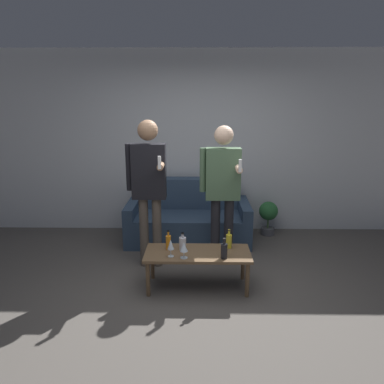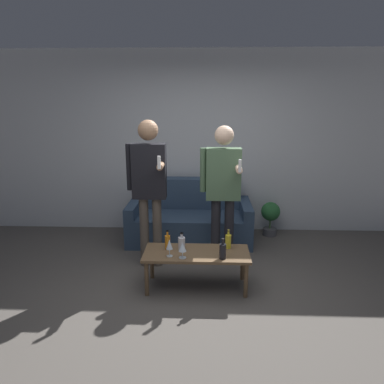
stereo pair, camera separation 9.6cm
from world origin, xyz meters
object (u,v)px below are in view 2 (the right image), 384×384
Objects in this scene: person_standing_right at (223,184)px; person_standing_left at (149,181)px; couch at (190,219)px; coffee_table at (197,256)px; bottle_orange at (182,243)px.

person_standing_left is at bearing -173.31° from person_standing_right.
person_standing_left is 0.88m from person_standing_right.
couch reaches higher than coffee_table.
person_standing_left is 1.04× the size of person_standing_right.
person_standing_right reaches higher than coffee_table.
couch is at bearing 95.33° from coffee_table.
coffee_table is 0.96m from person_standing_right.
person_standing_right is at bearing 52.04° from bottle_orange.
bottle_orange is 0.11× the size of person_standing_left.
person_standing_left reaches higher than couch.
coffee_table is 5.78× the size of bottle_orange.
person_standing_right is at bearing 65.55° from coffee_table.
coffee_table is at bearing -114.45° from person_standing_right.
person_standing_left is (-0.44, -0.91, 0.77)m from couch.
coffee_table is at bearing -20.40° from bottle_orange.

